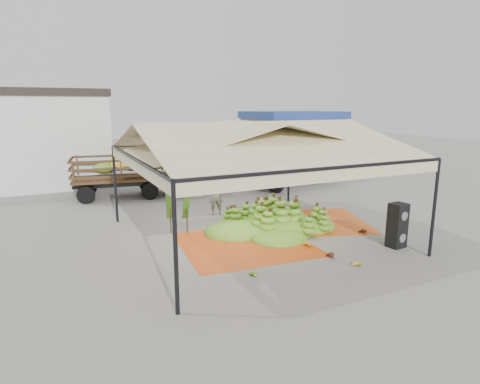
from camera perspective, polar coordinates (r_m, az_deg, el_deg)
name	(u,v)px	position (r m, az deg, el deg)	size (l,w,h in m)	color
ground	(253,237)	(14.21, 1.92, -6.36)	(90.00, 90.00, 0.00)	slate
canopy_tent	(254,143)	(13.53, 2.02, 7.01)	(8.10, 8.10, 4.00)	black
building_tan	(292,139)	(29.87, 7.38, 7.42)	(6.30, 5.30, 4.10)	tan
tarp_left	(245,244)	(13.48, 0.74, -7.39)	(4.17, 3.97, 0.01)	#DE4114
tarp_right	(319,221)	(16.30, 11.14, -4.12)	(3.53, 3.71, 0.01)	#E25515
banana_heap	(275,215)	(14.86, 4.98, -3.31)	(5.22, 4.29, 1.12)	#4F831B
hand_yellow_a	(305,243)	(13.36, 9.16, -7.23)	(0.50, 0.41, 0.23)	gold
hand_yellow_b	(357,264)	(12.08, 16.25, -9.82)	(0.42, 0.34, 0.19)	gold
hand_red_a	(327,254)	(12.57, 12.33, -8.63)	(0.50, 0.41, 0.23)	#511812
hand_red_b	(362,231)	(15.17, 16.99, -5.32)	(0.42, 0.35, 0.19)	#532312
hand_green	(251,274)	(11.01, 1.52, -11.52)	(0.42, 0.34, 0.19)	#547E1A
hanging_bunches	(257,156)	(15.36, 2.44, 5.08)	(1.74, 0.24, 0.20)	#437117
speaker_stack	(397,225)	(13.95, 21.45, -4.45)	(0.57, 0.51, 1.46)	black
banana_leaves	(179,232)	(14.83, -8.63, -5.70)	(0.96, 1.36, 3.70)	#2F6D1D
vendor	(216,195)	(16.80, -3.49, -0.47)	(0.61, 0.40, 1.69)	gray
truck_left	(143,171)	(20.84, -13.70, 2.98)	(6.42, 3.05, 2.12)	#492F18
truck_right	(300,155)	(24.29, 8.49, 5.17)	(7.98, 4.70, 2.59)	#442F16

